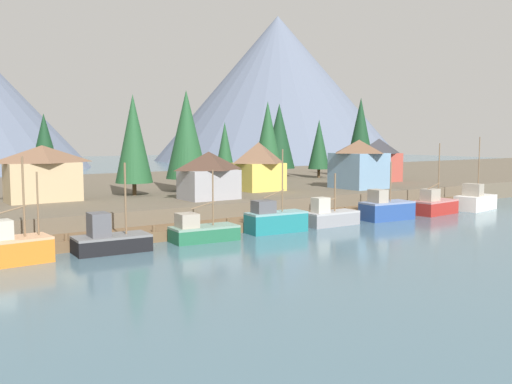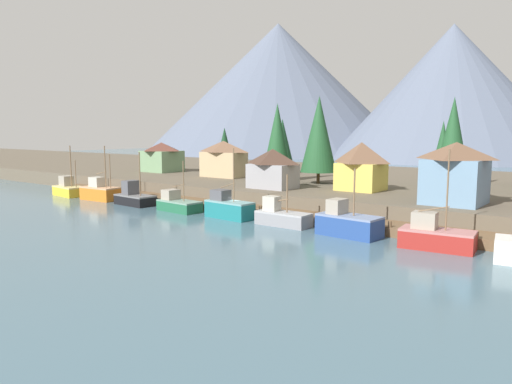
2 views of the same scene
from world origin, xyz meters
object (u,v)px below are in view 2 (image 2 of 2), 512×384
(fishing_boat_blue, at_px, (348,224))
(conifer_centre, at_px, (282,142))
(fishing_boat_green, at_px, (178,204))
(conifer_far_left, at_px, (225,144))
(conifer_far_right, at_px, (443,147))
(fishing_boat_orange, at_px, (100,192))
(fishing_boat_black, at_px, (134,197))
(conifer_back_left, at_px, (453,138))
(fishing_boat_teal, at_px, (228,208))
(house_grey, at_px, (273,168))
(house_blue, at_px, (455,173))
(house_yellow, at_px, (361,166))
(fishing_boat_grey, at_px, (282,217))
(house_green, at_px, (162,157))
(house_tan, at_px, (223,159))
(conifer_mid_left, at_px, (277,137))
(fishing_boat_red, at_px, (435,236))
(conifer_mid_right, at_px, (319,134))
(fishing_boat_yellow, at_px, (69,189))

(fishing_boat_blue, distance_m, conifer_centre, 44.75)
(fishing_boat_green, distance_m, conifer_far_left, 41.19)
(conifer_far_right, bearing_deg, fishing_boat_orange, -139.93)
(fishing_boat_black, relative_size, conifer_back_left, 0.60)
(fishing_boat_teal, distance_m, house_grey, 11.80)
(conifer_far_right, bearing_deg, fishing_boat_black, -133.52)
(fishing_boat_orange, relative_size, house_blue, 1.22)
(house_grey, bearing_deg, house_yellow, 26.54)
(fishing_boat_grey, bearing_deg, conifer_centre, 124.81)
(house_blue, bearing_deg, house_green, 171.08)
(fishing_boat_orange, xyz_separation_m, fishing_boat_green, (17.04, 0.07, -0.30))
(house_tan, bearing_deg, fishing_boat_teal, -47.33)
(fishing_boat_blue, relative_size, conifer_back_left, 0.54)
(fishing_boat_teal, bearing_deg, house_grey, 101.20)
(fishing_boat_green, relative_size, house_grey, 1.03)
(house_yellow, height_order, house_green, house_yellow)
(fishing_boat_teal, distance_m, conifer_centre, 35.74)
(conifer_mid_left, bearing_deg, fishing_boat_teal, -71.09)
(house_grey, xyz_separation_m, house_yellow, (10.74, 5.36, 0.49))
(fishing_boat_grey, relative_size, house_blue, 0.93)
(fishing_boat_blue, bearing_deg, conifer_far_right, 96.65)
(conifer_back_left, bearing_deg, fishing_boat_teal, -124.44)
(house_yellow, xyz_separation_m, conifer_far_right, (5.37, 17.37, 2.19))
(fishing_boat_blue, height_order, conifer_mid_left, conifer_mid_left)
(conifer_back_left, height_order, conifer_far_left, conifer_back_left)
(fishing_boat_red, bearing_deg, conifer_mid_right, 133.32)
(fishing_boat_red, relative_size, house_green, 1.26)
(fishing_boat_green, distance_m, fishing_boat_teal, 8.57)
(fishing_boat_blue, xyz_separation_m, conifer_back_left, (2.24, 26.84, 8.24))
(house_grey, height_order, conifer_mid_right, conifer_mid_right)
(fishing_boat_black, xyz_separation_m, fishing_boat_teal, (17.48, 0.21, 0.20))
(fishing_boat_orange, distance_m, conifer_centre, 34.96)
(fishing_boat_orange, distance_m, house_yellow, 39.01)
(conifer_mid_left, bearing_deg, conifer_far_right, 32.83)
(fishing_boat_yellow, height_order, fishing_boat_teal, fishing_boat_teal)
(house_grey, height_order, conifer_centre, conifer_centre)
(fishing_boat_orange, xyz_separation_m, conifer_centre, (11.43, 32.24, 7.20))
(fishing_boat_red, distance_m, house_tan, 46.90)
(fishing_boat_grey, bearing_deg, fishing_boat_red, -1.53)
(fishing_boat_blue, xyz_separation_m, house_blue, (6.89, 11.56, 4.68))
(fishing_boat_orange, height_order, fishing_boat_green, fishing_boat_orange)
(fishing_boat_blue, bearing_deg, fishing_boat_teal, -176.35)
(fishing_boat_grey, distance_m, conifer_mid_right, 22.95)
(fishing_boat_yellow, relative_size, fishing_boat_red, 0.92)
(fishing_boat_grey, relative_size, house_grey, 0.98)
(house_grey, distance_m, conifer_mid_left, 11.16)
(conifer_mid_left, height_order, conifer_back_left, conifer_back_left)
(fishing_boat_blue, bearing_deg, conifer_mid_right, 131.60)
(fishing_boat_green, xyz_separation_m, fishing_boat_blue, (24.54, -0.11, 0.32))
(fishing_boat_red, height_order, house_grey, fishing_boat_red)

